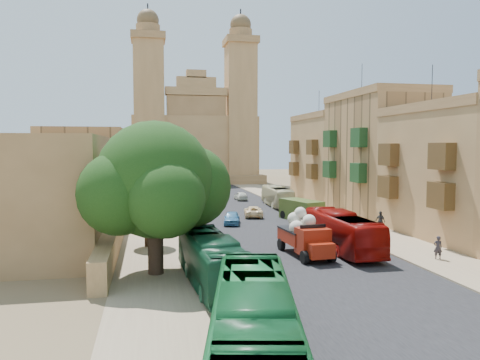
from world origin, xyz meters
name	(u,v)px	position (x,y,z in m)	size (l,w,h in m)	color
ground	(330,284)	(0.00, 0.00, 0.00)	(260.00, 260.00, 0.00)	brown
road_surface	(233,211)	(0.00, 30.00, 0.01)	(14.00, 140.00, 0.01)	black
sidewalk_east	(310,209)	(9.50, 30.00, 0.01)	(5.00, 140.00, 0.01)	#917C5F
sidewalk_west	(152,213)	(-9.50, 30.00, 0.01)	(5.00, 140.00, 0.01)	#917C5F
kerb_east	(290,209)	(7.00, 30.00, 0.06)	(0.25, 140.00, 0.12)	#917C5F
kerb_west	(174,212)	(-7.00, 30.00, 0.06)	(0.25, 140.00, 0.12)	#917C5F
townhouse_b	(459,170)	(15.95, 11.00, 5.66)	(9.00, 14.00, 14.90)	#9C7346
townhouse_c	(379,153)	(15.95, 25.00, 6.91)	(9.00, 14.00, 17.40)	#A67A4B
townhouse_d	(332,157)	(15.95, 39.00, 6.16)	(9.00, 14.00, 15.90)	#9C7346
west_wall	(120,220)	(-12.50, 20.00, 0.90)	(1.00, 40.00, 1.80)	#9C7346
west_building_low	(51,187)	(-18.00, 18.00, 4.20)	(10.00, 28.00, 8.40)	olive
west_building_mid	(89,166)	(-18.00, 44.00, 5.00)	(10.00, 22.00, 10.00)	#A67A4B
church	(194,138)	(0.00, 78.61, 9.52)	(28.00, 22.50, 36.30)	#9C7346
ficus_tree	(156,184)	(-9.42, 4.01, 5.43)	(9.18, 8.45, 9.18)	#332319
street_tree_a	(147,205)	(-10.00, 12.00, 3.17)	(3.08, 3.08, 4.74)	#332319
street_tree_b	(147,185)	(-10.00, 24.00, 3.72)	(3.61, 3.61, 5.55)	#332319
street_tree_c	(147,179)	(-10.00, 36.00, 3.52)	(3.42, 3.42, 5.25)	#332319
street_tree_d	(147,176)	(-10.00, 48.00, 3.15)	(3.06, 3.06, 4.71)	#332319
red_truck	(305,235)	(0.83, 6.68, 1.47)	(2.67, 5.86, 3.34)	maroon
olive_pickup	(301,210)	(5.70, 21.98, 1.04)	(3.61, 5.56, 2.12)	#40551F
bus_green_south	(254,329)	(-6.50, -9.30, 1.56)	(2.62, 11.19, 3.12)	#176731
bus_green_north	(212,260)	(-6.50, 1.00, 1.40)	(2.34, 10.02, 2.79)	#154A2D
bus_red_east	(342,232)	(4.00, 7.75, 1.41)	(2.38, 10.15, 2.83)	#910B07
bus_cream_east	(277,196)	(6.31, 33.36, 1.31)	(2.20, 9.39, 2.62)	beige
car_blue_a	(232,218)	(-1.84, 20.84, 0.64)	(1.51, 3.75, 1.28)	teal
car_white_a	(201,202)	(-3.34, 34.77, 0.66)	(1.40, 4.03, 1.33)	white
car_cream	(253,211)	(1.37, 25.37, 0.58)	(1.93, 4.19, 1.16)	#FFE1AD
car_dkblue	(182,195)	(-5.00, 43.98, 0.67)	(1.87, 4.60, 1.34)	#1A2F4C
car_white_b	(241,196)	(3.11, 41.17, 0.63)	(1.48, 3.68, 1.25)	silver
car_blue_b	(186,190)	(-3.81, 52.90, 0.59)	(1.26, 3.61, 1.19)	teal
pedestrian_a	(438,248)	(9.36, 4.00, 0.80)	(0.58, 0.38, 1.60)	#2B272D
pedestrian_c	(380,221)	(10.71, 14.60, 0.91)	(1.06, 0.44, 1.82)	#323235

